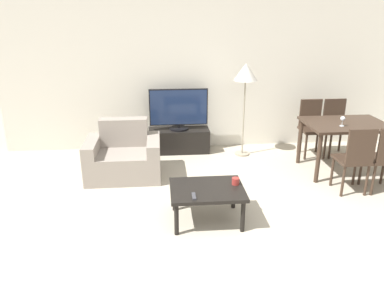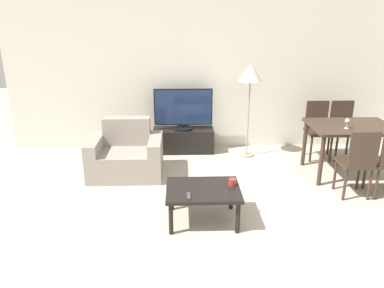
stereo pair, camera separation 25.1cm
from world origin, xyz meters
name	(u,v)px [view 1 (the left image)]	position (x,y,z in m)	size (l,w,h in m)	color
ground_plane	(253,265)	(0.00, 0.00, 0.00)	(18.00, 18.00, 0.00)	#B2A893
wall_back	(209,71)	(0.00, 3.44, 1.35)	(7.04, 0.06, 2.70)	silver
armchair	(124,157)	(-1.40, 2.22, 0.29)	(1.06, 0.76, 0.81)	gray
tv_stand	(179,140)	(-0.54, 3.17, 0.20)	(1.03, 0.40, 0.40)	black
tv	(179,109)	(-0.54, 3.17, 0.75)	(0.98, 0.32, 0.70)	black
coffee_table	(207,192)	(-0.34, 0.86, 0.36)	(0.84, 0.65, 0.41)	black
dining_table	(345,129)	(1.87, 2.11, 0.67)	(1.18, 0.85, 0.76)	#38281E
dining_chair_near	(355,157)	(1.67, 1.38, 0.52)	(0.40, 0.40, 0.93)	#38281E
dining_chair_far	(335,124)	(2.08, 2.85, 0.52)	(0.40, 0.40, 0.93)	#38281E
dining_chair_far_left	(312,125)	(1.67, 2.85, 0.52)	(0.40, 0.40, 0.93)	#38281E
floor_lamp	(246,76)	(0.52, 2.92, 1.34)	(0.38, 0.38, 1.54)	gray
remote_primary	(194,196)	(-0.51, 0.66, 0.42)	(0.04, 0.15, 0.02)	#38383D
cup_white_near	(236,181)	(0.00, 0.93, 0.45)	(0.09, 0.09, 0.08)	maroon
wine_glass_left	(343,119)	(1.73, 1.96, 0.87)	(0.07, 0.07, 0.15)	silver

